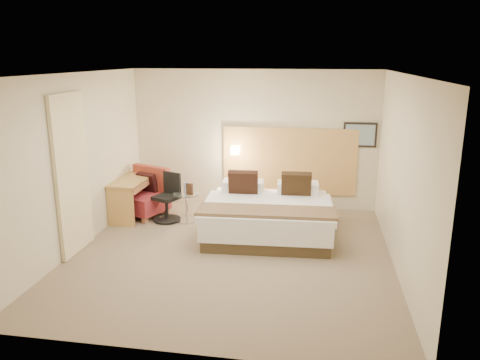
% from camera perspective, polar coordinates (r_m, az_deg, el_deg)
% --- Properties ---
extents(floor, '(4.80, 5.00, 0.02)m').
position_cam_1_polar(floor, '(7.24, -1.12, -9.13)').
color(floor, '#7C6A53').
rests_on(floor, ground).
extents(ceiling, '(4.80, 5.00, 0.02)m').
position_cam_1_polar(ceiling, '(6.62, -1.24, 12.92)').
color(ceiling, white).
rests_on(ceiling, floor).
extents(wall_back, '(4.80, 0.02, 2.70)m').
position_cam_1_polar(wall_back, '(9.23, 1.71, 4.97)').
color(wall_back, beige).
rests_on(wall_back, floor).
extents(wall_front, '(4.80, 0.02, 2.70)m').
position_cam_1_polar(wall_front, '(4.46, -7.16, -6.04)').
color(wall_front, beige).
rests_on(wall_front, floor).
extents(wall_left, '(0.02, 5.00, 2.70)m').
position_cam_1_polar(wall_left, '(7.61, -19.31, 2.01)').
color(wall_left, beige).
rests_on(wall_left, floor).
extents(wall_right, '(0.02, 5.00, 2.70)m').
position_cam_1_polar(wall_right, '(6.79, 19.23, 0.53)').
color(wall_right, beige).
rests_on(wall_right, floor).
extents(headboard_panel, '(2.60, 0.04, 1.30)m').
position_cam_1_polar(headboard_panel, '(9.20, 5.98, 2.33)').
color(headboard_panel, tan).
rests_on(headboard_panel, wall_back).
extents(art_frame, '(0.62, 0.03, 0.47)m').
position_cam_1_polar(art_frame, '(9.13, 14.41, 5.36)').
color(art_frame, black).
rests_on(art_frame, wall_back).
extents(art_canvas, '(0.54, 0.01, 0.39)m').
position_cam_1_polar(art_canvas, '(9.11, 14.42, 5.34)').
color(art_canvas, '#778FA5').
rests_on(art_canvas, wall_back).
extents(lamp_arm, '(0.02, 0.12, 0.02)m').
position_cam_1_polar(lamp_arm, '(9.23, -0.53, 3.72)').
color(lamp_arm, silver).
rests_on(lamp_arm, wall_back).
extents(lamp_shade, '(0.15, 0.15, 0.15)m').
position_cam_1_polar(lamp_shade, '(9.17, -0.60, 3.65)').
color(lamp_shade, '#F6E5C0').
rests_on(lamp_shade, wall_back).
extents(curtain, '(0.06, 0.90, 2.42)m').
position_cam_1_polar(curtain, '(7.41, -19.79, 0.59)').
color(curtain, beige).
rests_on(curtain, wall_left).
extents(bottle_a, '(0.07, 0.07, 0.19)m').
position_cam_1_polar(bottle_a, '(8.53, -6.68, -0.91)').
color(bottle_a, '#8CA4D9').
rests_on(bottle_a, side_table).
extents(bottle_b, '(0.07, 0.07, 0.19)m').
position_cam_1_polar(bottle_b, '(8.54, -6.39, -0.87)').
color(bottle_b, '#82A6C9').
rests_on(bottle_b, side_table).
extents(menu_folder, '(0.13, 0.09, 0.21)m').
position_cam_1_polar(menu_folder, '(8.39, -6.17, -1.09)').
color(menu_folder, '#3E2519').
rests_on(menu_folder, side_table).
extents(bed, '(2.20, 2.15, 1.03)m').
position_cam_1_polar(bed, '(7.98, 3.47, -4.16)').
color(bed, '#423421').
rests_on(bed, floor).
extents(lounge_chair, '(1.06, 1.00, 0.90)m').
position_cam_1_polar(lounge_chair, '(9.08, -11.64, -1.94)').
color(lounge_chair, '#A7734F').
rests_on(lounge_chair, floor).
extents(side_table, '(0.62, 0.62, 0.53)m').
position_cam_1_polar(side_table, '(8.57, -6.54, -3.16)').
color(side_table, silver).
rests_on(side_table, floor).
extents(desk, '(0.55, 1.19, 0.74)m').
position_cam_1_polar(desk, '(8.92, -12.88, -0.82)').
color(desk, '#AD8343').
rests_on(desk, floor).
extents(desk_chair, '(0.64, 0.64, 0.88)m').
position_cam_1_polar(desk_chair, '(8.66, -8.76, -2.60)').
color(desk_chair, black).
rests_on(desk_chair, floor).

